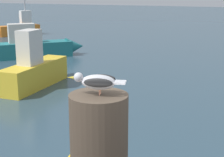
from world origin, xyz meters
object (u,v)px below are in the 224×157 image
at_px(seagull, 97,81).
at_px(boat_yellow, 38,69).
at_px(boat_orange, 17,28).
at_px(boat_teal, 34,47).

relative_size(seagull, boat_yellow, 0.12).
height_order(boat_orange, boat_teal, boat_orange).
bearing_deg(seagull, boat_yellow, 125.15).
height_order(seagull, boat_teal, seagull).
xyz_separation_m(boat_orange, boat_teal, (5.30, -6.19, -0.03)).
bearing_deg(boat_teal, seagull, -55.28).
height_order(boat_yellow, boat_teal, boat_yellow).
distance_m(seagull, boat_yellow, 9.49).
xyz_separation_m(boat_yellow, boat_teal, (-2.82, 4.18, -0.09)).
bearing_deg(seagull, boat_teal, 124.72).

